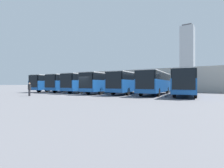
{
  "coord_description": "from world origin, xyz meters",
  "views": [
    {
      "loc": [
        -16.46,
        17.5,
        1.5
      ],
      "look_at": [
        -1.13,
        -5.9,
        1.51
      ],
      "focal_mm": 28.0,
      "sensor_mm": 36.0,
      "label": 1
    }
  ],
  "objects_px": {
    "bus_0": "(186,82)",
    "bus_5": "(73,83)",
    "bus_2": "(130,82)",
    "bus_6": "(57,83)",
    "pedestrian": "(29,89)",
    "bus_3": "(106,82)",
    "bus_1": "(156,82)",
    "bus_4": "(88,83)"
  },
  "relations": [
    {
      "from": "bus_5",
      "to": "pedestrian",
      "type": "height_order",
      "value": "bus_5"
    },
    {
      "from": "bus_1",
      "to": "bus_2",
      "type": "height_order",
      "value": "same"
    },
    {
      "from": "bus_0",
      "to": "pedestrian",
      "type": "xyz_separation_m",
      "value": [
        16.42,
        11.2,
        -0.88
      ]
    },
    {
      "from": "bus_4",
      "to": "bus_3",
      "type": "bearing_deg",
      "value": 168.69
    },
    {
      "from": "bus_6",
      "to": "pedestrian",
      "type": "bearing_deg",
      "value": 118.69
    },
    {
      "from": "bus_1",
      "to": "bus_3",
      "type": "relative_size",
      "value": 1.0
    },
    {
      "from": "bus_0",
      "to": "pedestrian",
      "type": "distance_m",
      "value": 19.9
    },
    {
      "from": "bus_5",
      "to": "bus_6",
      "type": "distance_m",
      "value": 4.08
    },
    {
      "from": "bus_5",
      "to": "bus_6",
      "type": "bearing_deg",
      "value": -2.59
    },
    {
      "from": "bus_3",
      "to": "bus_5",
      "type": "distance_m",
      "value": 8.15
    },
    {
      "from": "bus_1",
      "to": "bus_0",
      "type": "bearing_deg",
      "value": 170.94
    },
    {
      "from": "bus_5",
      "to": "bus_6",
      "type": "relative_size",
      "value": 1.0
    },
    {
      "from": "bus_1",
      "to": "bus_2",
      "type": "bearing_deg",
      "value": -6.28
    },
    {
      "from": "bus_1",
      "to": "bus_4",
      "type": "distance_m",
      "value": 12.2
    },
    {
      "from": "bus_0",
      "to": "bus_6",
      "type": "height_order",
      "value": "same"
    },
    {
      "from": "bus_0",
      "to": "bus_3",
      "type": "distance_m",
      "value": 12.21
    },
    {
      "from": "bus_2",
      "to": "bus_3",
      "type": "bearing_deg",
      "value": -0.03
    },
    {
      "from": "bus_6",
      "to": "bus_3",
      "type": "bearing_deg",
      "value": 171.51
    },
    {
      "from": "bus_4",
      "to": "pedestrian",
      "type": "xyz_separation_m",
      "value": [
        0.16,
        10.94,
        -0.88
      ]
    },
    {
      "from": "bus_2",
      "to": "bus_6",
      "type": "height_order",
      "value": "same"
    },
    {
      "from": "bus_1",
      "to": "bus_3",
      "type": "distance_m",
      "value": 8.16
    },
    {
      "from": "bus_4",
      "to": "bus_5",
      "type": "distance_m",
      "value": 4.08
    },
    {
      "from": "bus_4",
      "to": "bus_6",
      "type": "relative_size",
      "value": 1.0
    },
    {
      "from": "bus_0",
      "to": "bus_5",
      "type": "height_order",
      "value": "same"
    },
    {
      "from": "bus_1",
      "to": "bus_3",
      "type": "height_order",
      "value": "same"
    },
    {
      "from": "bus_0",
      "to": "bus_2",
      "type": "height_order",
      "value": "same"
    },
    {
      "from": "bus_2",
      "to": "bus_6",
      "type": "bearing_deg",
      "value": -6.36
    },
    {
      "from": "bus_0",
      "to": "bus_5",
      "type": "distance_m",
      "value": 20.33
    },
    {
      "from": "bus_0",
      "to": "bus_3",
      "type": "xyz_separation_m",
      "value": [
        12.2,
        0.52,
        0.0
      ]
    },
    {
      "from": "bus_5",
      "to": "pedestrian",
      "type": "relative_size",
      "value": 7.2
    },
    {
      "from": "bus_6",
      "to": "pedestrian",
      "type": "distance_m",
      "value": 13.51
    },
    {
      "from": "bus_5",
      "to": "bus_6",
      "type": "height_order",
      "value": "same"
    },
    {
      "from": "bus_5",
      "to": "bus_2",
      "type": "bearing_deg",
      "value": 172.38
    },
    {
      "from": "bus_0",
      "to": "pedestrian",
      "type": "bearing_deg",
      "value": 26.71
    },
    {
      "from": "pedestrian",
      "to": "bus_1",
      "type": "bearing_deg",
      "value": -92.8
    },
    {
      "from": "bus_0",
      "to": "bus_4",
      "type": "bearing_deg",
      "value": -6.66
    },
    {
      "from": "bus_3",
      "to": "bus_6",
      "type": "distance_m",
      "value": 12.2
    },
    {
      "from": "bus_4",
      "to": "bus_1",
      "type": "bearing_deg",
      "value": 174.14
    },
    {
      "from": "bus_6",
      "to": "bus_0",
      "type": "bearing_deg",
      "value": 173.2
    },
    {
      "from": "bus_3",
      "to": "bus_5",
      "type": "xyz_separation_m",
      "value": [
        8.13,
        -0.55,
        0.0
      ]
    },
    {
      "from": "bus_1",
      "to": "bus_5",
      "type": "distance_m",
      "value": 16.26
    },
    {
      "from": "bus_2",
      "to": "bus_4",
      "type": "xyz_separation_m",
      "value": [
        8.13,
        0.27,
        0.0
      ]
    }
  ]
}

